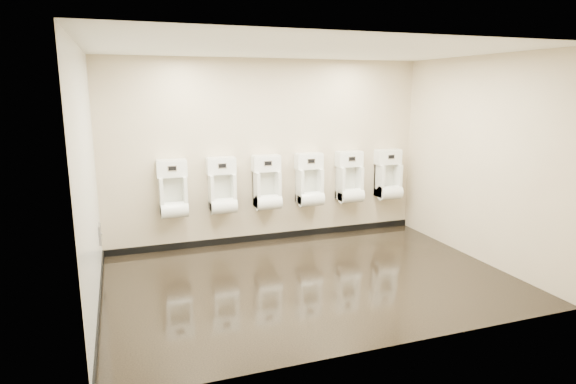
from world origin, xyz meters
The scene contains 16 objects.
ground centered at (0.00, 0.00, 0.00)m, with size 5.00×3.50×0.00m, color black.
ceiling centered at (0.00, 0.00, 2.80)m, with size 5.00×3.50×0.00m, color white.
back_wall centered at (0.00, 1.75, 1.40)m, with size 5.00×0.02×2.80m, color beige.
front_wall centered at (0.00, -1.75, 1.40)m, with size 5.00×0.02×2.80m, color beige.
left_wall centered at (-2.50, 0.00, 1.40)m, with size 0.02×3.50×2.80m, color beige.
right_wall centered at (2.50, 0.00, 1.40)m, with size 0.02×3.50×2.80m, color beige.
tile_overlay_left centered at (-2.50, 0.00, 1.40)m, with size 0.01×3.50×2.80m, color white.
skirting_back centered at (0.00, 1.74, 0.05)m, with size 5.00×0.02×0.10m, color black.
skirting_left centered at (-2.49, 0.00, 0.05)m, with size 0.02×3.50×0.10m, color black.
access_panel centered at (-2.48, 1.20, 0.50)m, with size 0.04×0.25×0.25m.
urinal_0 centered at (-1.48, 1.61, 0.89)m, with size 0.43×0.33×0.81m.
urinal_1 centered at (-0.77, 1.61, 0.89)m, with size 0.43×0.33×0.81m.
urinal_2 centered at (-0.07, 1.61, 0.89)m, with size 0.43×0.33×0.81m.
urinal_3 centered at (0.63, 1.61, 0.89)m, with size 0.43×0.33×0.81m.
urinal_4 centered at (1.33, 1.61, 0.89)m, with size 0.43×0.33×0.81m.
urinal_5 centered at (2.05, 1.61, 0.89)m, with size 0.43×0.33×0.81m.
Camera 1 is at (-2.16, -5.29, 2.36)m, focal length 30.00 mm.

